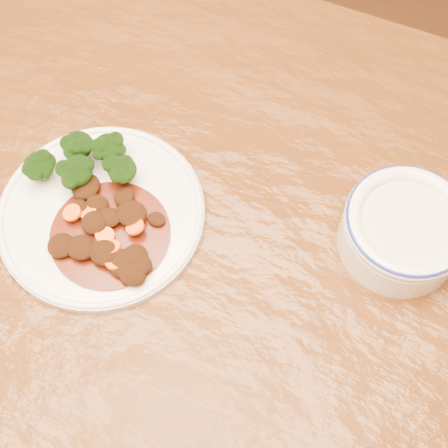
% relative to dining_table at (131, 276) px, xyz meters
% --- Properties ---
extents(ground, '(4.00, 4.00, 0.00)m').
position_rel_dining_table_xyz_m(ground, '(-0.00, 0.00, -0.67)').
color(ground, '#411E10').
rests_on(ground, ground).
extents(dining_table, '(1.57, 1.02, 0.75)m').
position_rel_dining_table_xyz_m(dining_table, '(0.00, 0.00, 0.00)').
color(dining_table, '#50290E').
rests_on(dining_table, ground).
extents(dinner_plate, '(0.24, 0.24, 0.01)m').
position_rel_dining_table_xyz_m(dinner_plate, '(-0.04, 0.02, 0.09)').
color(dinner_plate, white).
rests_on(dinner_plate, dining_table).
extents(broccoli_florets, '(0.12, 0.09, 0.04)m').
position_rel_dining_table_xyz_m(broccoli_florets, '(-0.09, 0.06, 0.11)').
color(broccoli_florets, '#578344').
rests_on(broccoli_florets, dinner_plate).
extents(mince_stew, '(0.14, 0.13, 0.02)m').
position_rel_dining_table_xyz_m(mince_stew, '(-0.02, 0.01, 0.10)').
color(mince_stew, '#4A1307').
rests_on(mince_stew, dinner_plate).
extents(dip_bowl, '(0.14, 0.14, 0.06)m').
position_rel_dining_table_xyz_m(dip_bowl, '(0.27, 0.15, 0.11)').
color(dip_bowl, silver).
rests_on(dip_bowl, dining_table).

